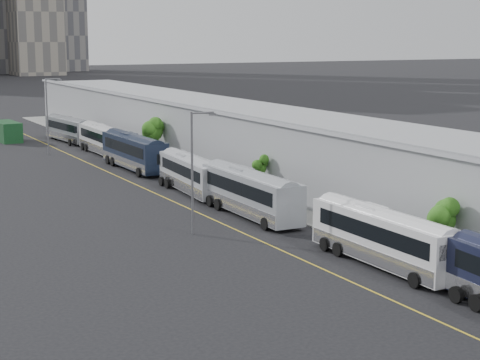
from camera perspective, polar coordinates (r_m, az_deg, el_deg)
sidewalk at (r=74.41m, az=3.56°, el=-1.12°), size 10.00×170.00×0.12m
lane_line at (r=69.61m, az=-3.83°, el=-1.96°), size 0.12×160.00×0.02m
depot at (r=75.96m, az=6.16°, el=1.71°), size 12.45×160.40×7.20m
bus_2 at (r=52.43m, az=10.19°, el=-4.39°), size 2.85×12.73×3.72m
bus_3 at (r=65.72m, az=0.76°, el=-1.22°), size 2.94×13.21×3.85m
bus_4 at (r=75.87m, az=-3.45°, el=0.20°), size 3.38×12.27×3.54m
bus_5 at (r=89.76m, az=-7.53°, el=1.79°), size 3.01×13.55×3.95m
bus_6 at (r=102.43m, az=-9.71°, el=2.69°), size 2.79×12.47×3.64m
bus_7 at (r=115.31m, az=-12.06°, el=3.41°), size 3.57×12.19×3.51m
tree_1 at (r=53.27m, az=14.13°, el=-2.50°), size 1.88×1.88×4.17m
tree_2 at (r=73.12m, az=1.40°, el=0.94°), size 1.26×1.26×3.58m
tree_3 at (r=94.81m, az=-6.26°, el=3.66°), size 2.46×2.46×5.21m
street_lamp_near at (r=59.28m, az=-3.26°, el=1.11°), size 2.04×0.22×9.18m
street_lamp_far at (r=102.32m, az=-13.46°, el=4.77°), size 2.04×0.22×9.55m
shipping_container at (r=118.12m, az=-16.25°, el=3.33°), size 3.09×6.91×2.77m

